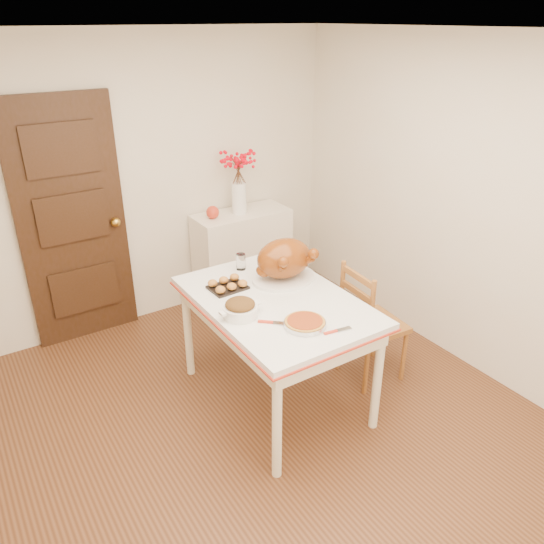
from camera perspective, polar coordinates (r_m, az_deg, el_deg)
floor at (r=3.79m, az=0.50°, el=-16.76°), size 3.50×4.00×0.00m
ceiling at (r=2.79m, az=0.71°, el=24.52°), size 3.50×4.00×0.00m
wall_back at (r=4.77m, az=-12.94°, el=9.21°), size 3.50×0.00×2.50m
wall_right at (r=4.24m, az=20.86°, el=6.06°), size 0.00×4.00×2.50m
door_back at (r=4.64m, az=-20.62°, el=4.82°), size 0.85×0.06×2.06m
sideboard at (r=5.16m, az=-3.20°, el=1.65°), size 0.91×0.40×0.91m
kitchen_table at (r=3.81m, az=0.41°, el=-8.41°), size 0.96×1.40×0.84m
chair_oak at (r=4.11m, az=10.83°, el=-5.29°), size 0.45×0.45×0.95m
berry_vase at (r=4.90m, az=-3.60°, el=9.65°), size 0.31×0.31×0.60m
apple at (r=4.84m, az=-6.40°, el=6.39°), size 0.12×0.12×0.12m
turkey_platter at (r=3.78m, az=1.30°, el=1.24°), size 0.59×0.53×0.30m
pumpkin_pie at (r=3.28m, az=3.56°, el=-5.41°), size 0.31×0.31×0.05m
stuffing_dish at (r=3.37m, az=-3.43°, el=-3.91°), size 0.31×0.26×0.11m
rolls_tray at (r=3.72m, az=-4.79°, el=-1.32°), size 0.26×0.21×0.07m
pie_server at (r=3.26m, az=7.06°, el=-6.25°), size 0.19×0.08×0.01m
carving_knife at (r=3.31m, az=0.76°, el=-5.49°), size 0.24×0.23×0.01m
drinking_glass at (r=3.99m, az=-3.37°, el=1.11°), size 0.09×0.09×0.12m
shaker_pair at (r=4.11m, az=-0.15°, el=1.74°), size 0.10×0.04×0.10m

